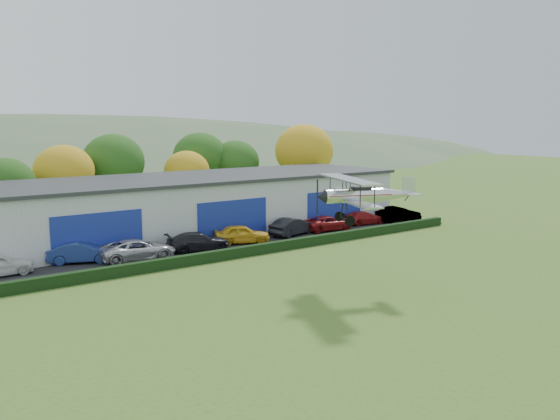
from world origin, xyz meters
TOP-DOWN VIEW (x-y plane):
  - ground at (0.00, 0.00)m, footprint 300.00×300.00m
  - apron at (3.00, 21.00)m, footprint 48.00×9.00m
  - hedge at (3.00, 16.20)m, footprint 46.00×0.60m
  - hangar at (5.00, 27.98)m, footprint 40.60×12.60m
  - tree_belt at (0.85, 40.62)m, footprint 75.70×13.22m
  - car_1 at (-8.45, 21.57)m, footprint 5.08×3.43m
  - car_2 at (-4.78, 19.91)m, footprint 5.91×3.09m
  - car_3 at (0.49, 20.10)m, footprint 5.46×3.11m
  - car_4 at (4.86, 20.35)m, footprint 5.13×3.72m
  - car_5 at (10.63, 20.66)m, footprint 5.13×2.72m
  - car_6 at (14.81, 20.53)m, footprint 5.31×2.89m
  - car_7 at (19.99, 20.88)m, footprint 4.76×2.40m
  - car_8 at (24.02, 19.85)m, footprint 5.08×2.71m
  - biplane at (3.40, 4.43)m, footprint 6.53×7.32m

SIDE VIEW (x-z plane):
  - ground at x=0.00m, z-range 0.00..0.00m
  - apron at x=3.00m, z-range 0.00..0.05m
  - hedge at x=3.00m, z-range 0.00..0.80m
  - car_7 at x=19.99m, z-range 0.05..1.38m
  - car_6 at x=14.81m, z-range 0.05..1.46m
  - car_3 at x=0.49m, z-range 0.05..1.54m
  - car_1 at x=-8.45m, z-range 0.05..1.63m
  - car_2 at x=-4.78m, z-range 0.05..1.64m
  - car_8 at x=24.02m, z-range 0.05..1.64m
  - car_5 at x=10.63m, z-range 0.05..1.66m
  - car_4 at x=4.86m, z-range 0.05..1.67m
  - hangar at x=5.00m, z-range 0.01..5.31m
  - tree_belt at x=0.85m, z-range 0.55..10.67m
  - biplane at x=3.40m, z-range 4.61..7.39m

